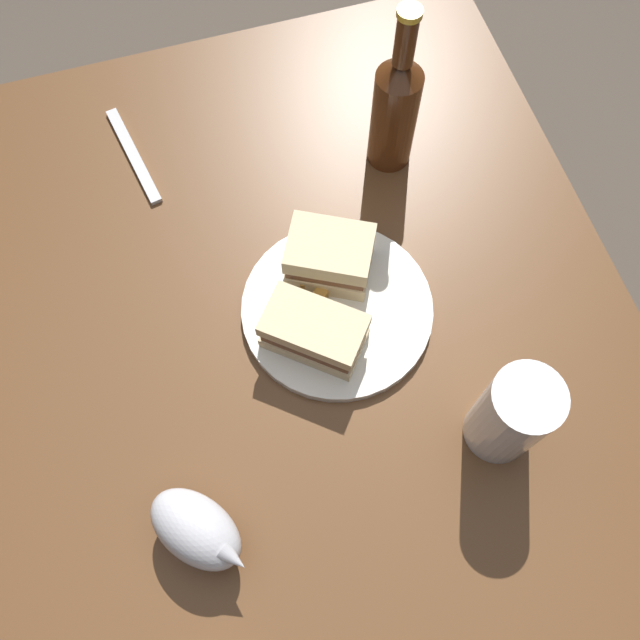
{
  "coord_description": "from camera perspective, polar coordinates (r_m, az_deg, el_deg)",
  "views": [
    {
      "loc": [
        0.3,
        -0.07,
        1.52
      ],
      "look_at": [
        -0.02,
        0.03,
        0.75
      ],
      "focal_mm": 37.68,
      "sensor_mm": 36.0,
      "label": 1
    }
  ],
  "objects": [
    {
      "name": "fork",
      "position": [
        1.04,
        -15.56,
        13.33
      ],
      "size": [
        0.18,
        0.05,
        0.01
      ],
      "primitive_type": "cube",
      "rotation": [
        0.0,
        0.0,
        3.33
      ],
      "color": "silver",
      "rests_on": "dining_table"
    },
    {
      "name": "pint_glass",
      "position": [
        0.79,
        15.79,
        -7.96
      ],
      "size": [
        0.08,
        0.08,
        0.15
      ],
      "color": "white",
      "rests_on": "dining_table"
    },
    {
      "name": "cider_bottle",
      "position": [
        0.93,
        6.41,
        17.45
      ],
      "size": [
        0.06,
        0.06,
        0.26
      ],
      "color": "#47230F",
      "rests_on": "dining_table"
    },
    {
      "name": "potato_wedge_front",
      "position": [
        0.85,
        -0.56,
        1.14
      ],
      "size": [
        0.05,
        0.05,
        0.02
      ],
      "primitive_type": "cube",
      "rotation": [
        0.0,
        0.0,
        5.48
      ],
      "color": "#B77F33",
      "rests_on": "plate"
    },
    {
      "name": "plate",
      "position": [
        0.87,
        1.46,
        0.94
      ],
      "size": [
        0.25,
        0.25,
        0.01
      ],
      "primitive_type": "cylinder",
      "color": "silver",
      "rests_on": "dining_table"
    },
    {
      "name": "gravy_boat",
      "position": [
        0.78,
        -10.42,
        -17.12
      ],
      "size": [
        0.13,
        0.12,
        0.07
      ],
      "color": "#B7B7BC",
      "rests_on": "dining_table"
    },
    {
      "name": "dining_table",
      "position": [
        1.2,
        -1.07,
        -8.37
      ],
      "size": [
        1.09,
        0.87,
        0.72
      ],
      "primitive_type": "cube",
      "color": "brown",
      "rests_on": "ground"
    },
    {
      "name": "sandwich_half_right",
      "position": [
        0.82,
        -0.49,
        -1.0
      ],
      "size": [
        0.13,
        0.14,
        0.06
      ],
      "color": "beige",
      "rests_on": "plate"
    },
    {
      "name": "potato_wedge_middle",
      "position": [
        0.87,
        -0.38,
        3.5
      ],
      "size": [
        0.02,
        0.05,
        0.02
      ],
      "primitive_type": "cube",
      "rotation": [
        0.0,
        0.0,
        1.52
      ],
      "color": "#B77F33",
      "rests_on": "plate"
    },
    {
      "name": "sandwich_half_left",
      "position": [
        0.86,
        0.81,
        5.39
      ],
      "size": [
        0.12,
        0.13,
        0.07
      ],
      "color": "beige",
      "rests_on": "plate"
    },
    {
      "name": "ground_plane",
      "position": [
        1.55,
        -0.84,
        -11.7
      ],
      "size": [
        6.0,
        6.0,
        0.0
      ],
      "primitive_type": "plane",
      "color": "#4C4238"
    },
    {
      "name": "potato_wedge_back",
      "position": [
        0.84,
        -1.39,
        -0.44
      ],
      "size": [
        0.05,
        0.04,
        0.02
      ],
      "primitive_type": "cube",
      "rotation": [
        0.0,
        0.0,
        3.66
      ],
      "color": "#AD702D",
      "rests_on": "plate"
    }
  ]
}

